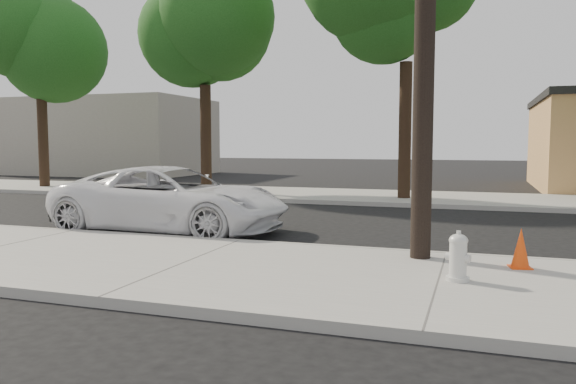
# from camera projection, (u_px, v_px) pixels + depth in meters

# --- Properties ---
(ground) EXTENTS (120.00, 120.00, 0.00)m
(ground) POSITION_uv_depth(u_px,v_px,m) (276.00, 232.00, 13.22)
(ground) COLOR black
(ground) RESTS_ON ground
(near_sidewalk) EXTENTS (90.00, 4.40, 0.15)m
(near_sidewalk) POSITION_uv_depth(u_px,v_px,m) (185.00, 266.00, 9.16)
(near_sidewalk) COLOR gray
(near_sidewalk) RESTS_ON ground
(far_sidewalk) EXTENTS (90.00, 5.00, 0.15)m
(far_sidewalk) POSITION_uv_depth(u_px,v_px,m) (353.00, 196.00, 21.22)
(far_sidewalk) COLOR gray
(far_sidewalk) RESTS_ON ground
(curb_near) EXTENTS (90.00, 0.12, 0.16)m
(curb_near) POSITION_uv_depth(u_px,v_px,m) (239.00, 244.00, 11.23)
(curb_near) COLOR #9E9B93
(curb_near) RESTS_ON ground
(building_far) EXTENTS (14.00, 8.00, 5.00)m
(building_far) POSITION_uv_depth(u_px,v_px,m) (101.00, 137.00, 38.29)
(building_far) COLOR gray
(building_far) RESTS_ON ground
(tree_a) EXTENTS (4.65, 4.50, 9.00)m
(tree_a) POSITION_uv_depth(u_px,v_px,m) (41.00, 41.00, 24.49)
(tree_a) COLOR black
(tree_a) RESTS_ON far_sidewalk
(tree_b) EXTENTS (4.34, 4.20, 8.45)m
(tree_b) POSITION_uv_depth(u_px,v_px,m) (207.00, 40.00, 22.15)
(tree_b) COLOR black
(tree_b) RESTS_ON far_sidewalk
(tree_c) EXTENTS (4.96, 4.80, 9.55)m
(tree_c) POSITION_uv_depth(u_px,v_px,m) (413.00, 1.00, 19.10)
(tree_c) COLOR black
(tree_c) RESTS_ON far_sidewalk
(police_cruiser) EXTENTS (5.57, 2.60, 1.54)m
(police_cruiser) POSITION_uv_depth(u_px,v_px,m) (171.00, 199.00, 13.17)
(police_cruiser) COLOR white
(police_cruiser) RESTS_ON ground
(fire_hydrant) EXTENTS (0.36, 0.32, 0.67)m
(fire_hydrant) POSITION_uv_depth(u_px,v_px,m) (458.00, 258.00, 7.88)
(fire_hydrant) COLOR silver
(fire_hydrant) RESTS_ON near_sidewalk
(traffic_cone) EXTENTS (0.38, 0.38, 0.62)m
(traffic_cone) POSITION_uv_depth(u_px,v_px,m) (521.00, 249.00, 8.70)
(traffic_cone) COLOR #EE450C
(traffic_cone) RESTS_ON near_sidewalk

